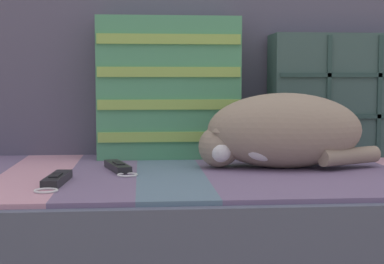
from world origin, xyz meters
The scene contains 7 objects.
couch centered at (0.00, 0.11, 0.20)m, with size 1.73×0.89×0.41m.
sofa_backrest centered at (0.00, 0.48, 0.66)m, with size 1.69×0.14×0.50m.
throw_pillow_quilted centered at (0.30, 0.33, 0.59)m, with size 0.45×0.14×0.36m.
throw_pillow_striped centered at (-0.23, 0.33, 0.61)m, with size 0.41×0.14×0.40m.
sleeping_cat centered at (0.04, 0.09, 0.50)m, with size 0.47×0.22×0.19m.
game_remote_near centered at (-0.50, -0.09, 0.42)m, with size 0.06×0.21×0.02m.
game_remote_far centered at (-0.37, 0.08, 0.42)m, with size 0.09×0.20×0.02m.
Camera 1 is at (-0.31, -1.37, 0.63)m, focal length 55.00 mm.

